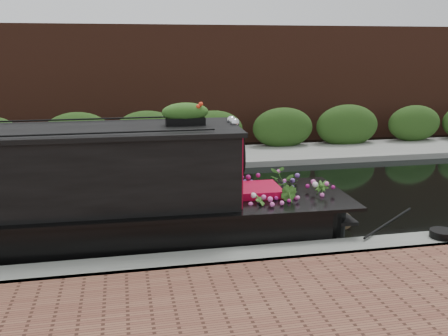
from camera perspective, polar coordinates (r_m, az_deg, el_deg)
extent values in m
plane|color=black|center=(10.64, -6.84, -4.42)|extent=(80.00, 80.00, 0.00)
cube|color=slate|center=(7.59, -4.61, -12.06)|extent=(40.00, 0.60, 0.50)
cube|color=gray|center=(14.69, -8.27, 0.60)|extent=(40.00, 2.40, 0.34)
cube|color=#254517|center=(15.56, -8.48, 1.34)|extent=(40.00, 1.10, 2.80)
cube|color=#492518|center=(17.62, -8.89, 2.77)|extent=(40.00, 1.00, 8.00)
cube|color=#B7072C|center=(8.64, 0.95, 0.53)|extent=(0.10, 1.62, 1.25)
cube|color=black|center=(7.65, -6.74, -0.78)|extent=(0.84, 0.05, 0.51)
cube|color=#B7072C|center=(8.94, 3.96, -3.54)|extent=(0.77, 0.86, 0.46)
sphere|color=silver|center=(8.39, 1.23, 5.18)|extent=(0.17, 0.17, 0.17)
sphere|color=silver|center=(8.64, 0.85, 5.43)|extent=(0.17, 0.17, 0.17)
cube|color=black|center=(8.37, -4.44, 5.36)|extent=(0.66, 0.26, 0.12)
ellipsoid|color=red|center=(8.34, -4.46, 6.53)|extent=(0.72, 0.27, 0.22)
imported|color=#326120|center=(8.32, 4.12, -4.70)|extent=(0.30, 0.32, 0.51)
imported|color=#326120|center=(8.50, 7.42, -4.06)|extent=(0.38, 0.41, 0.59)
imported|color=#326120|center=(9.51, 7.03, -2.05)|extent=(0.61, 0.54, 0.62)
imported|color=#326120|center=(9.04, 11.00, -3.23)|extent=(0.43, 0.43, 0.56)
imported|color=#326120|center=(9.47, 2.81, -2.47)|extent=(0.19, 0.27, 0.48)
cylinder|color=brown|center=(9.64, 13.29, -5.69)|extent=(0.31, 0.32, 0.31)
cylinder|color=black|center=(8.98, 23.68, -6.91)|extent=(0.40, 0.40, 0.12)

